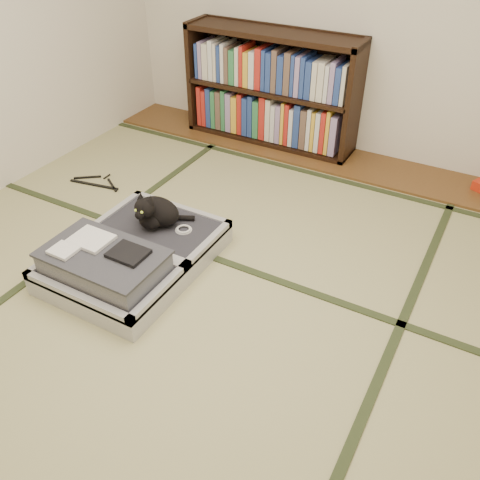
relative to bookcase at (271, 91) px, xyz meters
The scene contains 9 objects.
floor 2.20m from the bookcase, 73.47° to the right, with size 4.50×4.50×0.00m, color tan.
wood_strip 0.76m from the bookcase, ahead, with size 4.00×0.50×0.02m, color brown.
room_shell 2.38m from the bookcase, 73.47° to the right, with size 4.50×4.50×4.50m.
tatami_borders 1.75m from the bookcase, 68.69° to the right, with size 4.00×4.50×0.01m.
bookcase is the anchor object (origin of this frame).
suitcase 2.04m from the bookcase, 87.64° to the right, with size 0.76×1.01×0.30m.
cat 1.73m from the bookcase, 87.86° to the right, with size 0.34×0.34×0.27m.
cable_coil 1.72m from the bookcase, 81.72° to the right, with size 0.10×0.10×0.03m.
hanger 1.61m from the bookcase, 121.62° to the right, with size 0.43×0.23×0.01m.
Camera 1 is at (1.18, -1.67, 1.96)m, focal length 38.00 mm.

